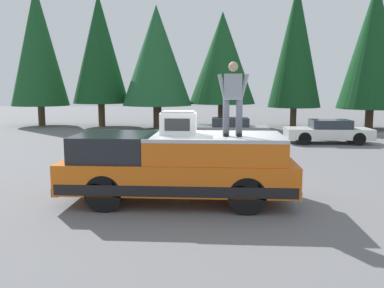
{
  "coord_description": "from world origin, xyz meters",
  "views": [
    {
      "loc": [
        -9.91,
        -0.35,
        2.79
      ],
      "look_at": [
        0.03,
        0.28,
        1.35
      ],
      "focal_mm": 37.46,
      "sensor_mm": 36.0,
      "label": 1
    }
  ],
  "objects_px": {
    "pickup_truck": "(179,166)",
    "person_on_truck_bed": "(233,97)",
    "compressor_unit": "(178,123)",
    "parked_car_white": "(328,131)",
    "parked_car_grey": "(229,129)"
  },
  "relations": [
    {
      "from": "pickup_truck",
      "to": "person_on_truck_bed",
      "type": "bearing_deg",
      "value": -100.23
    },
    {
      "from": "compressor_unit",
      "to": "parked_car_white",
      "type": "bearing_deg",
      "value": -31.32
    },
    {
      "from": "pickup_truck",
      "to": "parked_car_white",
      "type": "height_order",
      "value": "pickup_truck"
    },
    {
      "from": "person_on_truck_bed",
      "to": "parked_car_grey",
      "type": "relative_size",
      "value": 0.41
    },
    {
      "from": "parked_car_grey",
      "to": "pickup_truck",
      "type": "bearing_deg",
      "value": 172.33
    },
    {
      "from": "parked_car_white",
      "to": "parked_car_grey",
      "type": "relative_size",
      "value": 1.0
    },
    {
      "from": "person_on_truck_bed",
      "to": "parked_car_white",
      "type": "bearing_deg",
      "value": -25.41
    },
    {
      "from": "parked_car_grey",
      "to": "parked_car_white",
      "type": "bearing_deg",
      "value": -99.0
    },
    {
      "from": "compressor_unit",
      "to": "person_on_truck_bed",
      "type": "distance_m",
      "value": 1.45
    },
    {
      "from": "compressor_unit",
      "to": "parked_car_grey",
      "type": "bearing_deg",
      "value": -7.71
    },
    {
      "from": "compressor_unit",
      "to": "parked_car_white",
      "type": "height_order",
      "value": "compressor_unit"
    },
    {
      "from": "compressor_unit",
      "to": "person_on_truck_bed",
      "type": "xyz_separation_m",
      "value": [
        -0.27,
        -1.27,
        0.62
      ]
    },
    {
      "from": "pickup_truck",
      "to": "parked_car_grey",
      "type": "xyz_separation_m",
      "value": [
        11.35,
        -1.53,
        -0.29
      ]
    },
    {
      "from": "person_on_truck_bed",
      "to": "parked_car_white",
      "type": "xyz_separation_m",
      "value": [
        10.81,
        -5.14,
        -1.97
      ]
    },
    {
      "from": "compressor_unit",
      "to": "person_on_truck_bed",
      "type": "height_order",
      "value": "person_on_truck_bed"
    }
  ]
}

